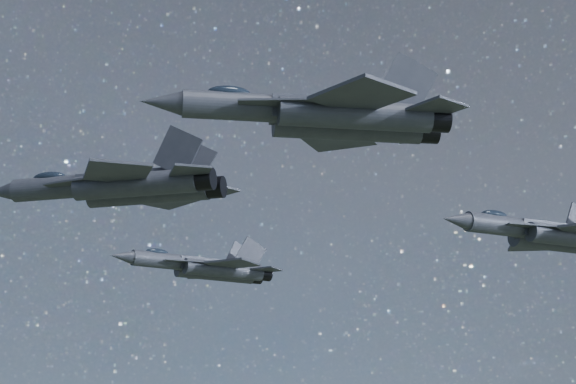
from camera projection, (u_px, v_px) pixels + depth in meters
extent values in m
cylinder|color=#2D3039|center=(65.00, 187.00, 73.47)|extent=(8.46, 5.13, 1.79)
cone|color=#2D3039|center=(1.00, 192.00, 74.87)|extent=(3.17, 2.60, 1.60)
ellipsoid|color=#1A232E|center=(49.00, 178.00, 74.04)|extent=(2.98, 2.22, 0.88)
cube|color=#2D3039|center=(137.00, 182.00, 71.94)|extent=(9.27, 5.45, 1.49)
cylinder|color=#2D3039|center=(136.00, 185.00, 70.63)|extent=(9.50, 5.61, 1.79)
cylinder|color=#2D3039|center=(148.00, 192.00, 72.76)|extent=(9.50, 5.61, 1.79)
cylinder|color=black|center=(204.00, 179.00, 69.29)|extent=(2.04, 2.12, 1.65)
cylinder|color=black|center=(214.00, 188.00, 71.42)|extent=(2.04, 2.12, 1.65)
cube|color=#2D3039|center=(80.00, 182.00, 71.47)|extent=(5.59, 4.48, 0.14)
cube|color=#2D3039|center=(99.00, 192.00, 74.35)|extent=(6.09, 2.61, 0.14)
cube|color=#2D3039|center=(117.00, 172.00, 68.18)|extent=(4.97, 5.46, 0.23)
cube|color=#2D3039|center=(160.00, 199.00, 75.44)|extent=(6.51, 6.35, 0.23)
cube|color=#2D3039|center=(190.00, 171.00, 68.08)|extent=(2.90, 3.11, 0.17)
cube|color=#2D3039|center=(215.00, 190.00, 72.99)|extent=(3.86, 3.81, 0.17)
cube|color=#2D3039|center=(178.00, 152.00, 70.08)|extent=(3.57, 2.10, 4.08)
cube|color=#2D3039|center=(192.00, 163.00, 72.75)|extent=(3.82, 1.52, 4.08)
cylinder|color=#2D3039|center=(168.00, 261.00, 93.57)|extent=(7.41, 4.05, 1.55)
cone|color=#2D3039|center=(122.00, 256.00, 91.28)|extent=(2.72, 2.14, 1.39)
ellipsoid|color=#1A232E|center=(157.00, 252.00, 93.19)|extent=(2.58, 1.81, 0.76)
cube|color=#2D3039|center=(216.00, 267.00, 96.05)|extent=(8.13, 4.28, 1.29)
cylinder|color=#2D3039|center=(224.00, 270.00, 95.30)|extent=(8.34, 4.41, 1.55)
cylinder|color=#2D3039|center=(215.00, 273.00, 96.95)|extent=(8.34, 4.41, 1.55)
cylinder|color=black|center=(264.00, 274.00, 97.50)|extent=(1.71, 1.79, 1.43)
cylinder|color=black|center=(255.00, 277.00, 99.16)|extent=(1.71, 1.79, 1.43)
cube|color=#2D3039|center=(190.00, 262.00, 93.28)|extent=(5.27, 1.95, 0.12)
cube|color=#2D3039|center=(179.00, 266.00, 95.52)|extent=(4.96, 3.65, 0.12)
cube|color=#2D3039|center=(233.00, 264.00, 93.26)|extent=(5.68, 5.58, 0.20)
cube|color=#2D3039|center=(203.00, 274.00, 98.90)|extent=(4.53, 4.92, 0.20)
cube|color=#2D3039|center=(267.00, 270.00, 96.28)|extent=(3.36, 3.34, 0.15)
cube|color=#2D3039|center=(246.00, 277.00, 100.10)|extent=(2.65, 2.81, 0.15)
cube|color=#2D3039|center=(251.00, 254.00, 96.97)|extent=(3.36, 1.11, 3.53)
cube|color=#2D3039|center=(239.00, 258.00, 99.04)|extent=(3.18, 1.63, 3.53)
cylinder|color=#2D3039|center=(251.00, 107.00, 55.20)|extent=(7.82, 1.69, 1.65)
cone|color=#2D3039|center=(162.00, 102.00, 54.44)|extent=(2.54, 1.49, 1.48)
ellipsoid|color=#1A232E|center=(229.00, 93.00, 55.21)|extent=(2.52, 1.12, 0.81)
cube|color=#2D3039|center=(344.00, 113.00, 56.00)|extent=(8.66, 1.63, 1.37)
cylinder|color=#2D3039|center=(355.00, 115.00, 54.93)|extent=(8.87, 1.69, 1.65)
cylinder|color=#2D3039|center=(347.00, 127.00, 56.95)|extent=(8.87, 1.69, 1.65)
cylinder|color=black|center=(437.00, 119.00, 55.66)|extent=(1.38, 1.53, 1.52)
cylinder|color=black|center=(426.00, 131.00, 57.67)|extent=(1.38, 1.53, 1.52)
cube|color=#2D3039|center=(287.00, 102.00, 54.09)|extent=(5.61, 2.21, 0.13)
cube|color=#2D3039|center=(280.00, 119.00, 56.81)|extent=(5.61, 2.16, 0.13)
cube|color=#2D3039|center=(362.00, 96.00, 52.54)|extent=(5.79, 5.97, 0.21)
cube|color=#2D3039|center=(335.00, 137.00, 59.38)|extent=(5.81, 5.98, 0.21)
cube|color=#2D3039|center=(437.00, 108.00, 54.34)|extent=(3.41, 3.49, 0.16)
cube|color=#2D3039|center=(413.00, 135.00, 58.97)|extent=(3.43, 3.50, 0.16)
cube|color=#2D3039|center=(407.00, 84.00, 55.66)|extent=(3.67, 0.49, 3.76)
cube|color=#2D3039|center=(395.00, 100.00, 58.18)|extent=(3.67, 0.47, 3.76)
cylinder|color=#2D3039|center=(507.00, 226.00, 79.72)|extent=(8.11, 3.88, 1.68)
cone|color=#2D3039|center=(456.00, 220.00, 77.56)|extent=(2.90, 2.18, 1.51)
ellipsoid|color=#1A232E|center=(494.00, 215.00, 79.39)|extent=(2.78, 1.81, 0.83)
cube|color=#2D3039|center=(560.00, 233.00, 82.05)|extent=(8.91, 4.06, 1.40)
cylinder|color=#2D3039|center=(573.00, 237.00, 81.17)|extent=(9.14, 4.18, 1.68)
cylinder|color=#2D3039|center=(556.00, 242.00, 83.04)|extent=(9.14, 4.18, 1.68)
cube|color=#2D3039|center=(537.00, 226.00, 79.24)|extent=(5.68, 1.72, 0.13)
cube|color=#2D3039|center=(515.00, 233.00, 81.76)|extent=(5.51, 3.64, 0.13)
cube|color=#2D3039|center=(534.00, 245.00, 85.25)|extent=(5.17, 5.55, 0.22)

